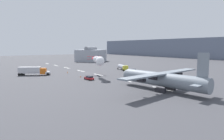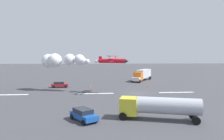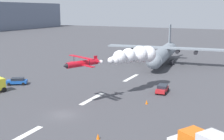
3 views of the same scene
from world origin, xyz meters
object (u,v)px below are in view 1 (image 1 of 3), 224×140
(stunt_biplane_red, at_px, (98,60))
(fuel_tanker_truck, at_px, (123,67))
(cargo_transport_plane, at_px, (159,79))
(semi_truck_orange, at_px, (33,70))
(traffic_cone_near, at_px, (67,72))
(traffic_cone_far, at_px, (80,76))
(followme_car_yellow, at_px, (89,78))
(airport_staff_sedan, at_px, (134,70))

(stunt_biplane_red, distance_m, fuel_tanker_truck, 29.83)
(cargo_transport_plane, xyz_separation_m, semi_truck_orange, (-53.29, -22.41, -1.27))
(semi_truck_orange, relative_size, fuel_tanker_truck, 1.26)
(fuel_tanker_truck, height_order, traffic_cone_near, fuel_tanker_truck)
(stunt_biplane_red, distance_m, semi_truck_orange, 31.21)
(traffic_cone_near, distance_m, traffic_cone_far, 15.69)
(cargo_transport_plane, xyz_separation_m, traffic_cone_far, (-35.70, -7.85, -3.00))
(fuel_tanker_truck, xyz_separation_m, followme_car_yellow, (17.27, -30.29, -0.94))
(cargo_transport_plane, xyz_separation_m, stunt_biplane_red, (-29.52, -2.84, 3.86))
(semi_truck_orange, bearing_deg, cargo_transport_plane, 22.81)
(airport_staff_sedan, height_order, traffic_cone_near, airport_staff_sedan)
(cargo_transport_plane, xyz_separation_m, fuel_tanker_truck, (-44.96, 22.09, -1.62))
(traffic_cone_near, height_order, traffic_cone_far, same)
(semi_truck_orange, distance_m, traffic_cone_near, 15.65)
(traffic_cone_far, bearing_deg, followme_car_yellow, -2.53)
(cargo_transport_plane, bearing_deg, stunt_biplane_red, -174.50)
(cargo_transport_plane, height_order, airport_staff_sedan, cargo_transport_plane)
(traffic_cone_near, bearing_deg, followme_car_yellow, -2.97)
(airport_staff_sedan, bearing_deg, fuel_tanker_truck, 177.60)
(traffic_cone_far, bearing_deg, cargo_transport_plane, 12.40)
(cargo_transport_plane, height_order, fuel_tanker_truck, cargo_transport_plane)
(cargo_transport_plane, bearing_deg, airport_staff_sedan, 148.58)
(followme_car_yellow, relative_size, traffic_cone_near, 5.95)
(cargo_transport_plane, distance_m, airport_staff_sedan, 41.69)
(cargo_transport_plane, height_order, semi_truck_orange, cargo_transport_plane)
(stunt_biplane_red, height_order, fuel_tanker_truck, stunt_biplane_red)
(stunt_biplane_red, bearing_deg, airport_staff_sedan, 103.72)
(stunt_biplane_red, bearing_deg, fuel_tanker_truck, 121.76)
(stunt_biplane_red, height_order, semi_truck_orange, stunt_biplane_red)
(semi_truck_orange, relative_size, traffic_cone_far, 17.28)
(stunt_biplane_red, distance_m, traffic_cone_near, 23.26)
(stunt_biplane_red, relative_size, semi_truck_orange, 1.57)
(stunt_biplane_red, height_order, traffic_cone_near, stunt_biplane_red)
(semi_truck_orange, xyz_separation_m, traffic_cone_far, (17.58, 14.56, -1.74))
(cargo_transport_plane, xyz_separation_m, airport_staff_sedan, (-35.51, 21.69, -2.57))
(followme_car_yellow, bearing_deg, fuel_tanker_truck, 119.69)
(cargo_transport_plane, height_order, followme_car_yellow, cargo_transport_plane)
(semi_truck_orange, xyz_separation_m, traffic_cone_near, (1.92, 15.44, -1.74))
(followme_car_yellow, xyz_separation_m, traffic_cone_near, (-23.68, 1.23, -0.44))
(stunt_biplane_red, xyz_separation_m, semi_truck_orange, (-23.77, -19.57, -5.12))
(semi_truck_orange, xyz_separation_m, fuel_tanker_truck, (8.33, 44.50, -0.36))
(cargo_transport_plane, distance_m, semi_truck_orange, 57.82)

